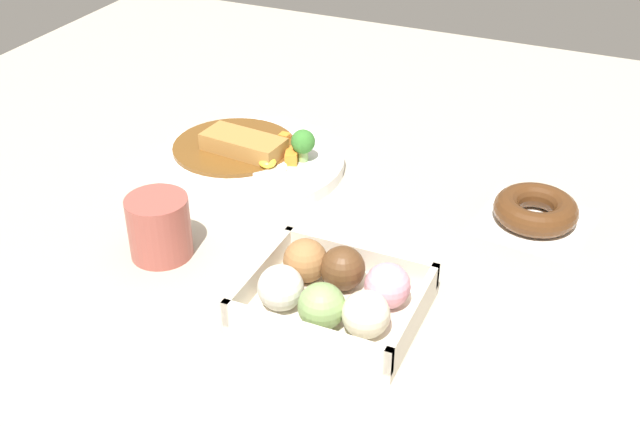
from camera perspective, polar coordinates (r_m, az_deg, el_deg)
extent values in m
plane|color=#B2A893|center=(0.96, -0.66, -2.30)|extent=(1.60, 1.60, 0.00)
cylinder|color=white|center=(1.13, -5.00, 3.69)|extent=(0.27, 0.27, 0.02)
cylinder|color=brown|center=(1.15, -6.17, 4.82)|extent=(0.18, 0.18, 0.01)
cube|color=#A87538|center=(1.12, -5.51, 5.00)|extent=(0.12, 0.06, 0.02)
cylinder|color=white|center=(1.09, -3.77, 3.27)|extent=(0.05, 0.05, 0.00)
ellipsoid|color=yellow|center=(1.08, -3.79, 3.69)|extent=(0.02, 0.02, 0.01)
cylinder|color=#8CB766|center=(1.11, -1.21, 4.23)|extent=(0.01, 0.01, 0.02)
sphere|color=#387A2D|center=(1.10, -1.23, 5.19)|extent=(0.03, 0.03, 0.03)
cube|color=orange|center=(1.10, -2.08, 3.98)|extent=(0.02, 0.02, 0.02)
cube|color=orange|center=(1.16, -2.57, 5.44)|extent=(0.01, 0.01, 0.01)
cube|color=orange|center=(1.11, -1.98, 4.35)|extent=(0.02, 0.02, 0.02)
cube|color=beige|center=(0.86, 0.99, -6.91)|extent=(0.18, 0.16, 0.01)
cube|color=beige|center=(0.82, 6.72, -7.31)|extent=(0.01, 0.16, 0.03)
cube|color=beige|center=(0.87, -4.33, -4.33)|extent=(0.01, 0.16, 0.03)
cube|color=beige|center=(0.90, 2.86, -3.15)|extent=(0.18, 0.01, 0.03)
cube|color=beige|center=(0.79, -1.12, -8.80)|extent=(0.18, 0.01, 0.03)
sphere|color=pink|center=(0.84, 4.86, -5.19)|extent=(0.05, 0.05, 0.05)
sphere|color=brown|center=(0.86, 1.64, -3.95)|extent=(0.05, 0.05, 0.05)
sphere|color=#9E6B3D|center=(0.88, -1.06, -3.40)|extent=(0.05, 0.05, 0.05)
sphere|color=#EFE5C6|center=(0.80, 3.32, -7.24)|extent=(0.05, 0.05, 0.05)
sphere|color=#84A860|center=(0.81, 0.12, -6.67)|extent=(0.05, 0.05, 0.05)
sphere|color=silver|center=(0.84, -2.84, -5.35)|extent=(0.05, 0.05, 0.05)
cube|color=white|center=(1.04, 15.11, -0.53)|extent=(0.15, 0.15, 0.00)
torus|color=#4C2B14|center=(1.03, 15.24, 0.27)|extent=(0.11, 0.11, 0.03)
cylinder|color=#9E4C42|center=(0.95, -11.48, -0.96)|extent=(0.07, 0.07, 0.08)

